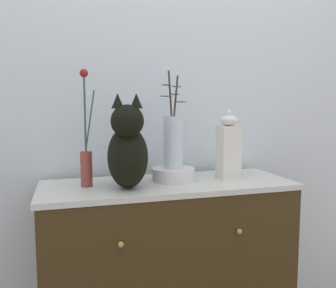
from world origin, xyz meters
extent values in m
cube|color=silver|center=(0.00, 0.29, 1.30)|extent=(4.40, 0.08, 2.60)
cube|color=#3A2A13|center=(0.00, 0.00, 0.41)|extent=(1.14, 0.42, 0.81)
cube|color=beige|center=(0.00, 0.00, 0.83)|extent=(1.16, 0.43, 0.02)
sphere|color=#B79338|center=(-0.26, -0.22, 0.65)|extent=(0.02, 0.02, 0.02)
sphere|color=#B79338|center=(0.26, -0.22, 0.65)|extent=(0.02, 0.02, 0.02)
ellipsoid|color=black|center=(-0.20, -0.05, 0.97)|extent=(0.21, 0.27, 0.27)
sphere|color=black|center=(-0.21, -0.12, 1.13)|extent=(0.14, 0.14, 0.14)
cone|color=black|center=(-0.17, -0.12, 1.21)|extent=(0.05, 0.05, 0.06)
cone|color=black|center=(-0.24, -0.11, 1.21)|extent=(0.05, 0.05, 0.06)
cylinder|color=black|center=(-0.16, 0.17, 0.85)|extent=(0.07, 0.22, 0.03)
cylinder|color=brown|center=(-0.37, 0.02, 0.92)|extent=(0.05, 0.05, 0.16)
cylinder|color=#2B562F|center=(-0.37, 0.02, 1.15)|extent=(0.01, 0.01, 0.32)
sphere|color=maroon|center=(-0.37, 0.02, 1.33)|extent=(0.04, 0.04, 0.04)
cylinder|color=#31502F|center=(-0.35, 0.02, 1.13)|extent=(0.05, 0.01, 0.27)
cylinder|color=silver|center=(0.04, 0.04, 0.87)|extent=(0.21, 0.21, 0.06)
cylinder|color=silver|center=(0.04, 0.04, 1.02)|extent=(0.09, 0.09, 0.25)
cylinder|color=#4A2E1C|center=(0.02, 0.03, 1.20)|extent=(0.02, 0.03, 0.31)
ellipsoid|color=#315D32|center=(-0.01, 0.01, 1.24)|extent=(0.08, 0.06, 0.01)
ellipsoid|color=#325438|center=(0.00, 0.02, 1.29)|extent=(0.07, 0.08, 0.01)
cylinder|color=#462E28|center=(0.05, 0.05, 1.19)|extent=(0.03, 0.03, 0.29)
ellipsoid|color=#2E5237|center=(0.08, 0.05, 1.21)|extent=(0.08, 0.05, 0.01)
ellipsoid|color=#2F5E33|center=(0.05, 0.06, 1.25)|extent=(0.08, 0.07, 0.01)
ellipsoid|color=#275B28|center=(0.06, 0.07, 1.28)|extent=(0.08, 0.07, 0.01)
cube|color=silver|center=(0.32, 0.02, 0.97)|extent=(0.10, 0.10, 0.26)
ellipsoid|color=silver|center=(0.32, 0.02, 1.12)|extent=(0.09, 0.09, 0.05)
sphere|color=#EBF0C9|center=(0.32, 0.02, 1.16)|extent=(0.02, 0.02, 0.02)
camera|label=1|loc=(-0.45, -1.55, 1.20)|focal=37.69mm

